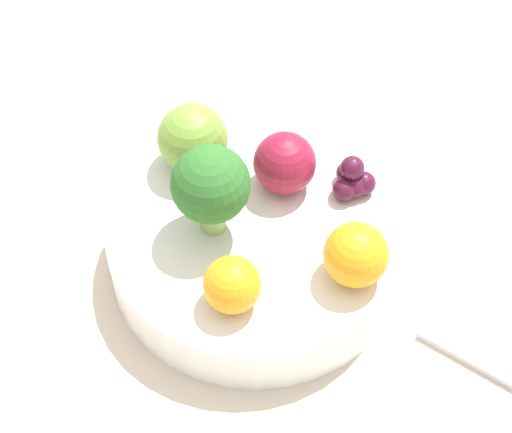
% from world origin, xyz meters
% --- Properties ---
extents(ground_plane, '(6.00, 6.00, 0.00)m').
position_xyz_m(ground_plane, '(0.00, 0.00, 0.00)').
color(ground_plane, gray).
extents(table_surface, '(1.20, 1.20, 0.02)m').
position_xyz_m(table_surface, '(0.00, 0.00, 0.01)').
color(table_surface, beige).
rests_on(table_surface, ground_plane).
extents(bowl, '(0.21, 0.21, 0.04)m').
position_xyz_m(bowl, '(0.00, 0.00, 0.04)').
color(bowl, white).
rests_on(bowl, table_surface).
extents(broccoli, '(0.05, 0.05, 0.07)m').
position_xyz_m(broccoli, '(-0.03, 0.01, 0.11)').
color(broccoli, '#8CB76B').
rests_on(broccoli, bowl).
extents(apple_red, '(0.05, 0.05, 0.05)m').
position_xyz_m(apple_red, '(0.03, 0.03, 0.09)').
color(apple_red, maroon).
rests_on(apple_red, bowl).
extents(apple_green, '(0.05, 0.05, 0.05)m').
position_xyz_m(apple_green, '(-0.02, 0.07, 0.09)').
color(apple_green, olive).
rests_on(apple_green, bowl).
extents(orange_front, '(0.04, 0.04, 0.04)m').
position_xyz_m(orange_front, '(-0.04, -0.05, 0.08)').
color(orange_front, orange).
rests_on(orange_front, bowl).
extents(orange_back, '(0.04, 0.04, 0.04)m').
position_xyz_m(orange_back, '(0.05, -0.06, 0.09)').
color(orange_back, orange).
rests_on(orange_back, bowl).
extents(grape_cluster, '(0.03, 0.03, 0.03)m').
position_xyz_m(grape_cluster, '(0.08, 0.01, 0.08)').
color(grape_cluster, '#47142D').
rests_on(grape_cluster, bowl).
extents(spoon, '(0.05, 0.07, 0.01)m').
position_xyz_m(spoon, '(0.11, -0.13, 0.02)').
color(spoon, silver).
rests_on(spoon, table_surface).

